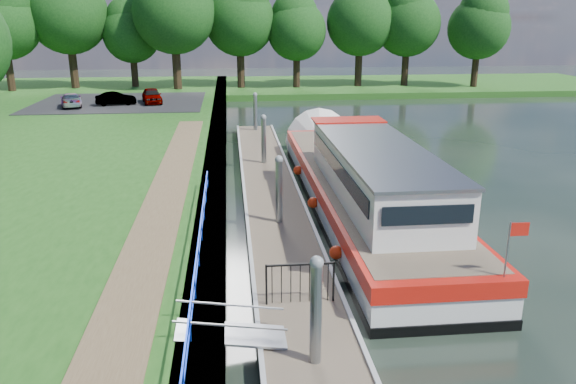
{
  "coord_description": "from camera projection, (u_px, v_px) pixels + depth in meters",
  "views": [
    {
      "loc": [
        -1.72,
        -11.19,
        7.73
      ],
      "look_at": [
        0.39,
        8.99,
        1.4
      ],
      "focal_mm": 35.0,
      "sensor_mm": 36.0,
      "label": 1
    }
  ],
  "objects": [
    {
      "name": "gate_panel",
      "position": [
        300.0,
        277.0,
        14.85
      ],
      "size": [
        1.85,
        0.05,
        1.15
      ],
      "color": "black",
      "rests_on": "ground"
    },
    {
      "name": "mooring_piles",
      "position": [
        270.0,
        168.0,
        25.06
      ],
      "size": [
        0.3,
        27.3,
        3.55
      ],
      "color": "gray",
      "rests_on": "ground"
    },
    {
      "name": "car_c",
      "position": [
        71.0,
        100.0,
        45.08
      ],
      "size": [
        2.51,
        4.09,
        1.11
      ],
      "primitive_type": "imported",
      "rotation": [
        0.0,
        0.0,
        3.41
      ],
      "color": "#999999",
      "rests_on": "carpark"
    },
    {
      "name": "pontoon",
      "position": [
        270.0,
        192.0,
        25.39
      ],
      "size": [
        2.5,
        30.0,
        0.56
      ],
      "color": "brown",
      "rests_on": "ground"
    },
    {
      "name": "gangway",
      "position": [
        231.0,
        333.0,
        13.2
      ],
      "size": [
        2.58,
        1.0,
        0.92
      ],
      "color": "#A5A8AD",
      "rests_on": "ground"
    },
    {
      "name": "car_a",
      "position": [
        152.0,
        96.0,
        47.01
      ],
      "size": [
        2.21,
        3.9,
        1.25
      ],
      "primitive_type": "imported",
      "rotation": [
        0.0,
        0.0,
        0.21
      ],
      "color": "#999999",
      "rests_on": "carpark"
    },
    {
      "name": "far_bank",
      "position": [
        350.0,
        86.0,
        63.57
      ],
      "size": [
        60.0,
        18.0,
        0.6
      ],
      "primitive_type": "cube",
      "color": "#1D4E16",
      "rests_on": "ground"
    },
    {
      "name": "horizon_trees",
      "position": [
        228.0,
        15.0,
        56.8
      ],
      "size": [
        54.38,
        10.03,
        12.87
      ],
      "color": "#332316",
      "rests_on": "ground"
    },
    {
      "name": "footpath",
      "position": [
        158.0,
        220.0,
        20.02
      ],
      "size": [
        1.6,
        40.0,
        0.05
      ],
      "primitive_type": "cube",
      "color": "brown",
      "rests_on": "riverbank"
    },
    {
      "name": "barge",
      "position": [
        357.0,
        181.0,
        23.83
      ],
      "size": [
        4.36,
        21.15,
        4.78
      ],
      "color": "black",
      "rests_on": "ground"
    },
    {
      "name": "carpark",
      "position": [
        120.0,
        102.0,
        47.85
      ],
      "size": [
        14.0,
        12.0,
        0.06
      ],
      "primitive_type": "cube",
      "color": "black",
      "rests_on": "riverbank"
    },
    {
      "name": "blue_fence",
      "position": [
        197.0,
        264.0,
        15.28
      ],
      "size": [
        0.04,
        18.04,
        0.72
      ],
      "color": "#0C2DBF",
      "rests_on": "riverbank"
    },
    {
      "name": "car_b",
      "position": [
        116.0,
        98.0,
        46.0
      ],
      "size": [
        3.39,
        1.71,
        1.07
      ],
      "primitive_type": "imported",
      "rotation": [
        0.0,
        0.0,
        1.76
      ],
      "color": "#999999",
      "rests_on": "carpark"
    },
    {
      "name": "ground",
      "position": [
        312.0,
        363.0,
        13.1
      ],
      "size": [
        160.0,
        160.0,
        0.0
      ],
      "primitive_type": "plane",
      "color": "black",
      "rests_on": "ground"
    },
    {
      "name": "bank_edge",
      "position": [
        214.0,
        177.0,
        26.97
      ],
      "size": [
        1.1,
        90.0,
        0.78
      ],
      "primitive_type": "cube",
      "color": "#473D2D",
      "rests_on": "ground"
    }
  ]
}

